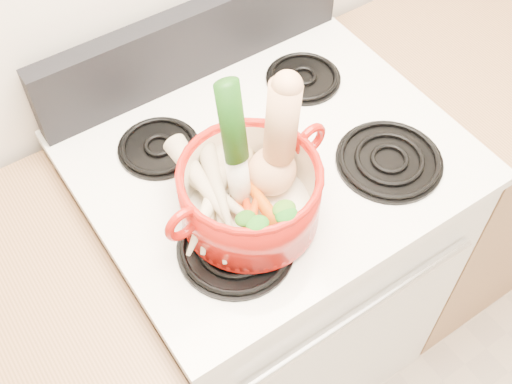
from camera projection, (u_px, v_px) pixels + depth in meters
stove_body at (267, 270)px, 1.74m from camera, size 0.76×0.65×0.92m
cooktop at (270, 157)px, 1.36m from camera, size 0.78×0.67×0.03m
control_backsplash at (194, 42)px, 1.43m from camera, size 0.76×0.05×0.18m
oven_handle at (363, 310)px, 1.32m from camera, size 0.60×0.02×0.02m
burner_front_left at (236, 246)px, 1.20m from camera, size 0.22×0.22×0.02m
burner_front_right at (389, 159)px, 1.33m from camera, size 0.22×0.22×0.02m
burner_back_left at (159, 146)px, 1.35m from camera, size 0.17×0.17×0.02m
burner_back_right at (303, 77)px, 1.48m from camera, size 0.17×0.17×0.02m
dutch_oven at (250, 194)px, 1.18m from camera, size 0.29×0.29×0.13m
pot_handle_left at (183, 224)px, 1.09m from camera, size 0.07×0.02×0.07m
pot_handle_right at (310, 139)px, 1.21m from camera, size 0.07×0.02×0.07m
squash at (273, 142)px, 1.14m from camera, size 0.16×0.15×0.26m
leek at (237, 149)px, 1.11m from camera, size 0.05×0.10×0.30m
ginger at (232, 160)px, 1.25m from camera, size 0.09×0.07×0.05m
parsnip_0 at (222, 211)px, 1.18m from camera, size 0.14×0.20×0.06m
parsnip_1 at (211, 198)px, 1.19m from camera, size 0.18×0.21×0.07m
parsnip_2 at (223, 197)px, 1.18m from camera, size 0.09×0.19×0.06m
parsnip_3 at (206, 211)px, 1.16m from camera, size 0.17×0.14×0.06m
parsnip_4 at (205, 186)px, 1.18m from camera, size 0.05×0.23×0.07m
parsnip_5 at (219, 191)px, 1.17m from camera, size 0.10×0.21×0.06m
carrot_0 at (252, 219)px, 1.18m from camera, size 0.07×0.17×0.05m
carrot_1 at (250, 220)px, 1.17m from camera, size 0.09×0.15×0.05m
carrot_2 at (258, 198)px, 1.19m from camera, size 0.04×0.18×0.05m
carrot_3 at (253, 213)px, 1.17m from camera, size 0.11×0.11×0.04m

